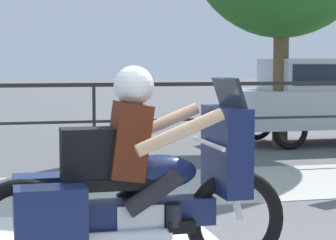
# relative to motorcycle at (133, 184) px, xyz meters

# --- Properties ---
(sidewalk_band) EXTENTS (44.00, 2.40, 0.01)m
(sidewalk_band) POSITION_rel_motorcycle_xyz_m (0.41, 3.41, -0.70)
(sidewalk_band) COLOR #A8A59E
(sidewalk_band) RESTS_ON ground
(fence_railing) EXTENTS (36.00, 0.05, 1.29)m
(fence_railing) POSITION_rel_motorcycle_xyz_m (0.41, 5.13, 0.31)
(fence_railing) COLOR #232326
(fence_railing) RESTS_ON ground
(motorcycle) EXTENTS (2.36, 0.76, 1.56)m
(motorcycle) POSITION_rel_motorcycle_xyz_m (0.00, 0.00, 0.00)
(motorcycle) COLOR black
(motorcycle) RESTS_ON ground
(parked_car) EXTENTS (3.95, 1.75, 1.67)m
(parked_car) POSITION_rel_motorcycle_xyz_m (5.33, 7.21, 0.24)
(parked_car) COLOR #B7BCC4
(parked_car) RESTS_ON ground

